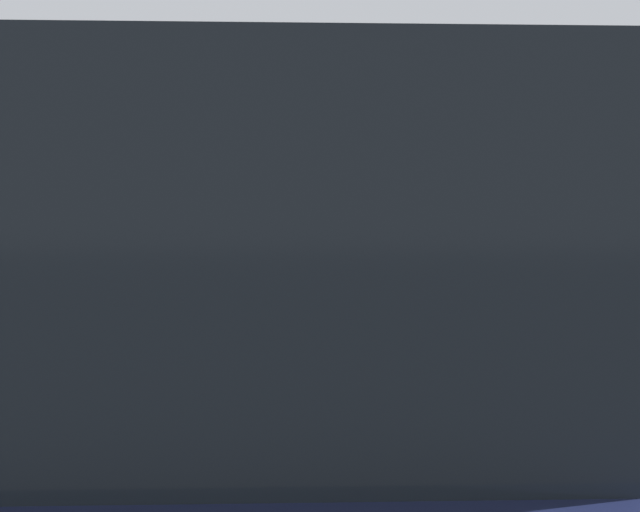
{
  "coord_description": "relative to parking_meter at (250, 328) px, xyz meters",
  "views": [
    {
      "loc": [
        0.13,
        -3.69,
        1.49
      ],
      "look_at": [
        0.44,
        0.46,
        1.39
      ],
      "focal_mm": 68.26,
      "sensor_mm": 36.0,
      "label": 1
    }
  ],
  "objects": [
    {
      "name": "pedestrian_at_meter",
      "position": [
        0.5,
        0.24,
        -0.02
      ],
      "size": [
        0.57,
        0.71,
        1.71
      ],
      "rotation": [
        0.0,
        0.0,
        -2.61
      ],
      "color": "black",
      "rests_on": "sidewalk_curb"
    },
    {
      "name": "parking_meter",
      "position": [
        0.0,
        0.0,
        0.0
      ],
      "size": [
        0.16,
        0.17,
        1.4
      ],
      "rotation": [
        0.0,
        0.0,
        3.19
      ],
      "color": "slate",
      "rests_on": "sidewalk_curb"
    },
    {
      "name": "backdrop_wall",
      "position": [
        -0.2,
        4.61,
        0.18
      ],
      "size": [
        32.0,
        0.5,
        2.63
      ],
      "primitive_type": "cube",
      "color": "gray",
      "rests_on": "ground"
    },
    {
      "name": "background_railing",
      "position": [
        -0.2,
        1.73,
        -0.25
      ],
      "size": [
        24.06,
        0.06,
        1.04
      ],
      "color": "#2D7A38",
      "rests_on": "sidewalk_curb"
    }
  ]
}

